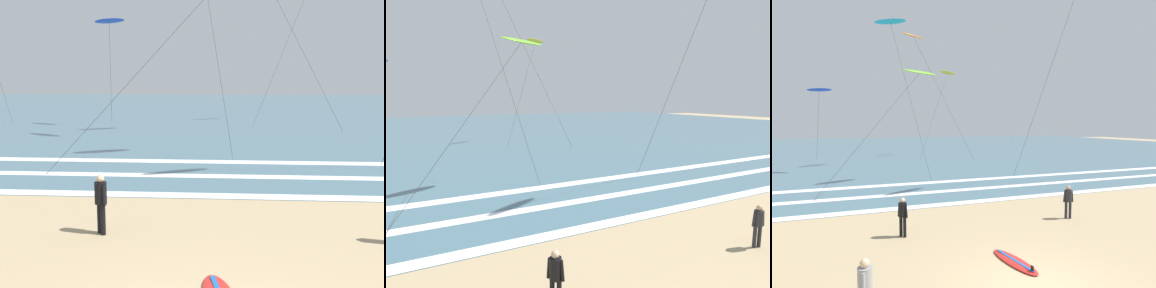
% 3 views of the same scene
% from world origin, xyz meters
% --- Properties ---
extents(ocean_surface, '(140.00, 90.00, 0.01)m').
position_xyz_m(ocean_surface, '(0.00, 53.85, 0.01)').
color(ocean_surface, '#476B7A').
rests_on(ocean_surface, ground).
extents(wave_foam_shoreline, '(57.69, 0.73, 0.01)m').
position_xyz_m(wave_foam_shoreline, '(0.17, 9.25, 0.01)').
color(wave_foam_shoreline, white).
rests_on(wave_foam_shoreline, ocean_surface).
extents(wave_foam_mid_break, '(57.24, 0.73, 0.01)m').
position_xyz_m(wave_foam_mid_break, '(1.49, 12.43, 0.01)').
color(wave_foam_mid_break, white).
rests_on(wave_foam_mid_break, ocean_surface).
extents(wave_foam_outer_break, '(53.13, 0.90, 0.01)m').
position_xyz_m(wave_foam_outer_break, '(-1.21, 15.67, 0.01)').
color(wave_foam_outer_break, white).
rests_on(wave_foam_outer_break, ocean_surface).
extents(surfer_foreground_main, '(0.40, 0.44, 1.60)m').
position_xyz_m(surfer_foreground_main, '(-2.96, 5.20, 0.96)').
color(surfer_foreground_main, black).
rests_on(surfer_foreground_main, ground).
extents(kite_blue_high_right, '(3.17, 5.62, 8.77)m').
position_xyz_m(kite_blue_high_right, '(-9.15, 31.10, 8.52)').
color(kite_blue_high_right, blue).
rests_on(kite_blue_high_right, ground).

